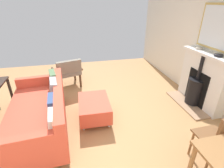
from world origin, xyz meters
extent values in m
cube|color=#A87A4C|center=(0.00, 0.00, 0.00)|extent=(5.46, 6.28, 0.01)
cube|color=silver|center=(-2.73, 0.00, 1.44)|extent=(0.12, 6.28, 2.88)
cube|color=#9E7A5B|center=(-2.30, 0.21, 0.01)|extent=(0.34, 1.11, 0.03)
cube|color=silver|center=(-2.57, 0.21, 0.55)|extent=(0.21, 1.17, 1.09)
cube|color=black|center=(-2.48, 0.21, 0.39)|extent=(0.06, 0.58, 0.73)
cylinder|color=black|center=(-2.44, 0.21, 0.30)|extent=(0.32, 0.32, 0.55)
cylinder|color=black|center=(-2.44, 0.21, 0.59)|extent=(0.34, 0.34, 0.02)
cylinder|color=black|center=(-2.44, 0.21, 0.84)|extent=(0.07, 0.07, 0.49)
cube|color=silver|center=(-2.54, 0.21, 1.12)|extent=(0.26, 1.25, 0.05)
cube|color=tan|center=(-2.65, 0.21, 1.61)|extent=(0.04, 0.99, 0.82)
cube|color=silver|center=(-2.63, 0.21, 1.61)|extent=(0.01, 0.91, 0.74)
cylinder|color=#9E9384|center=(-2.55, -0.08, 1.16)|extent=(0.14, 0.14, 0.04)
torus|color=#9E9384|center=(-2.55, -0.08, 1.17)|extent=(0.14, 0.14, 0.01)
cylinder|color=black|center=(-2.55, 0.44, 1.16)|extent=(0.15, 0.15, 0.04)
torus|color=black|center=(-2.55, 0.44, 1.17)|extent=(0.15, 0.15, 0.01)
cylinder|color=#B2B2B7|center=(1.13, -0.44, 0.05)|extent=(0.04, 0.04, 0.10)
cylinder|color=#B2B2B7|center=(0.40, -0.49, 0.05)|extent=(0.04, 0.04, 0.10)
cylinder|color=#B2B2B7|center=(0.28, 1.13, 0.05)|extent=(0.04, 0.04, 0.10)
cube|color=#D14C38|center=(0.70, 0.35, 0.27)|extent=(1.05, 1.97, 0.34)
cube|color=#D14C38|center=(0.31, 0.32, 0.60)|extent=(0.28, 1.92, 0.33)
cube|color=#D14C38|center=(0.77, -0.55, 0.54)|extent=(0.87, 0.18, 0.21)
cube|color=#D14C38|center=(0.64, 1.24, 0.54)|extent=(0.87, 0.18, 0.21)
cube|color=#4C6B47|center=(0.46, -0.36, 0.60)|extent=(0.18, 0.38, 0.37)
cube|color=#99999E|center=(0.43, 0.06, 0.60)|extent=(0.21, 0.39, 0.38)
cube|color=#334775|center=(0.39, 0.60, 0.59)|extent=(0.14, 0.35, 0.34)
cube|color=beige|center=(0.36, 1.01, 0.58)|extent=(0.19, 0.34, 0.34)
cylinder|color=#B2B2B7|center=(-0.06, -0.10, 0.04)|extent=(0.03, 0.03, 0.09)
cylinder|color=#B2B2B7|center=(-0.05, 0.54, 0.04)|extent=(0.03, 0.03, 0.09)
cylinder|color=#B2B2B7|center=(-0.51, -0.09, 0.04)|extent=(0.03, 0.03, 0.09)
cylinder|color=#B2B2B7|center=(-0.50, 0.55, 0.04)|extent=(0.03, 0.03, 0.09)
cube|color=#D14C38|center=(-0.28, 0.22, 0.23)|extent=(0.58, 0.82, 0.29)
cube|color=#4C3321|center=(0.04, -1.62, 0.18)|extent=(0.05, 0.05, 0.37)
cube|color=#4C3321|center=(0.53, -1.48, 0.18)|extent=(0.05, 0.05, 0.37)
cube|color=#4C3321|center=(-0.09, -1.16, 0.18)|extent=(0.05, 0.05, 0.37)
cube|color=#4C3321|center=(0.40, -1.02, 0.18)|extent=(0.05, 0.05, 0.37)
cube|color=slate|center=(0.22, -1.32, 0.39)|extent=(0.73, 0.71, 0.08)
cube|color=slate|center=(0.15, -1.08, 0.60)|extent=(0.61, 0.29, 0.35)
cube|color=#4C3321|center=(-0.09, -1.41, 0.48)|extent=(0.19, 0.52, 0.04)
cube|color=#4C3321|center=(0.53, -1.23, 0.48)|extent=(0.19, 0.52, 0.04)
cube|color=black|center=(1.31, -0.45, 0.35)|extent=(0.04, 0.04, 0.70)
cylinder|color=olive|center=(-1.16, 1.83, 0.35)|extent=(0.05, 0.05, 0.70)
cylinder|color=brown|center=(-1.84, 1.40, 0.22)|extent=(0.03, 0.03, 0.43)
cylinder|color=brown|center=(-1.52, 1.41, 0.22)|extent=(0.03, 0.03, 0.43)
cylinder|color=brown|center=(-1.53, 1.73, 0.22)|extent=(0.03, 0.03, 0.43)
cube|color=brown|center=(-1.69, 1.56, 0.44)|extent=(0.41, 0.41, 0.02)
camera|label=1|loc=(-0.02, 2.89, 2.04)|focal=26.95mm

